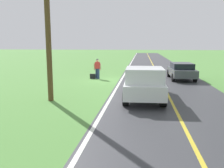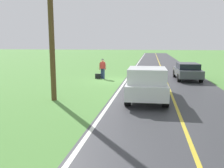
{
  "view_description": "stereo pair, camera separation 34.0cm",
  "coord_description": "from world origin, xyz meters",
  "px_view_note": "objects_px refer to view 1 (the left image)",
  "views": [
    {
      "loc": [
        -2.75,
        19.47,
        3.01
      ],
      "look_at": [
        -1.66,
        10.66,
        1.51
      ],
      "focal_mm": 38.44,
      "sensor_mm": 36.0,
      "label": 1
    },
    {
      "loc": [
        -3.09,
        19.42,
        3.01
      ],
      "look_at": [
        -1.66,
        10.66,
        1.51
      ],
      "focal_mm": 38.44,
      "sensor_mm": 36.0,
      "label": 2
    }
  ],
  "objects_px": {
    "hitchhiker_walking": "(98,67)",
    "sedan_near_oncoming": "(181,70)",
    "pickup_truck_passing": "(144,82)",
    "utility_pole_roadside": "(47,19)",
    "suitcase_carried": "(93,76)"
  },
  "relations": [
    {
      "from": "hitchhiker_walking",
      "to": "sedan_near_oncoming",
      "type": "relative_size",
      "value": 0.39
    },
    {
      "from": "pickup_truck_passing",
      "to": "utility_pole_roadside",
      "type": "height_order",
      "value": "utility_pole_roadside"
    },
    {
      "from": "sedan_near_oncoming",
      "to": "utility_pole_roadside",
      "type": "distance_m",
      "value": 12.53
    },
    {
      "from": "utility_pole_roadside",
      "to": "pickup_truck_passing",
      "type": "bearing_deg",
      "value": -169.77
    },
    {
      "from": "suitcase_carried",
      "to": "sedan_near_oncoming",
      "type": "distance_m",
      "value": 7.61
    },
    {
      "from": "suitcase_carried",
      "to": "utility_pole_roadside",
      "type": "xyz_separation_m",
      "value": [
        0.58,
        8.23,
        4.03
      ]
    },
    {
      "from": "pickup_truck_passing",
      "to": "sedan_near_oncoming",
      "type": "height_order",
      "value": "pickup_truck_passing"
    },
    {
      "from": "sedan_near_oncoming",
      "to": "suitcase_carried",
      "type": "bearing_deg",
      "value": 4.79
    },
    {
      "from": "suitcase_carried",
      "to": "utility_pole_roadside",
      "type": "bearing_deg",
      "value": -3.72
    },
    {
      "from": "suitcase_carried",
      "to": "pickup_truck_passing",
      "type": "bearing_deg",
      "value": 30.95
    },
    {
      "from": "pickup_truck_passing",
      "to": "utility_pole_roadside",
      "type": "distance_m",
      "value": 5.99
    },
    {
      "from": "suitcase_carried",
      "to": "utility_pole_roadside",
      "type": "height_order",
      "value": "utility_pole_roadside"
    },
    {
      "from": "utility_pole_roadside",
      "to": "suitcase_carried",
      "type": "bearing_deg",
      "value": -94.02
    },
    {
      "from": "sedan_near_oncoming",
      "to": "utility_pole_roadside",
      "type": "bearing_deg",
      "value": 47.42
    },
    {
      "from": "suitcase_carried",
      "to": "sedan_near_oncoming",
      "type": "height_order",
      "value": "sedan_near_oncoming"
    }
  ]
}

